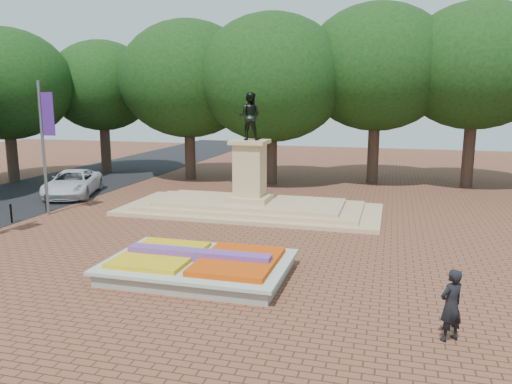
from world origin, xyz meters
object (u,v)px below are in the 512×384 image
Objects in this scene: flower_bed at (199,265)px; van at (73,183)px; monument at (250,196)px; pedestrian at (451,305)px.

flower_bed is 17.20m from van.
monument reaches higher than van.
flower_bed is 10.07m from monument.
flower_bed is 3.28× the size of pedestrian.
monument is at bearing -25.83° from van.
monument reaches higher than flower_bed.
van is 3.01× the size of pedestrian.
flower_bed is at bearing -84.13° from monument.
monument is 15.60m from pedestrian.
van is (-12.00, 1.23, -0.08)m from monument.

